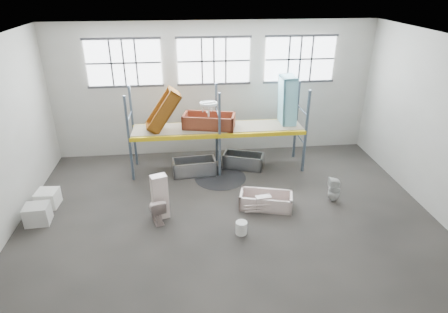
{
  "coord_description": "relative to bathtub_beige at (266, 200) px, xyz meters",
  "views": [
    {
      "loc": [
        -1.12,
        -8.86,
        6.41
      ],
      "look_at": [
        0.0,
        1.5,
        1.4
      ],
      "focal_mm": 30.35,
      "sensor_mm": 36.0,
      "label": 1
    }
  ],
  "objects": [
    {
      "name": "floor",
      "position": [
        -1.2,
        -0.72,
        -0.28
      ],
      "size": [
        12.0,
        10.0,
        0.1
      ],
      "primitive_type": "cube",
      "color": "#4E4843",
      "rests_on": "ground"
    },
    {
      "name": "ceiling",
      "position": [
        -1.2,
        -0.72,
        4.82
      ],
      "size": [
        12.0,
        10.0,
        0.1
      ],
      "primitive_type": "cube",
      "color": "silver",
      "rests_on": "ground"
    },
    {
      "name": "wall_back",
      "position": [
        -1.2,
        4.33,
        2.27
      ],
      "size": [
        12.0,
        0.1,
        5.0
      ],
      "primitive_type": "cube",
      "color": "#B6B3A8",
      "rests_on": "ground"
    },
    {
      "name": "wall_front",
      "position": [
        -1.2,
        -5.77,
        2.27
      ],
      "size": [
        12.0,
        0.1,
        5.0
      ],
      "primitive_type": "cube",
      "color": "#B5B2A7",
      "rests_on": "ground"
    },
    {
      "name": "window_left",
      "position": [
        -4.4,
        4.22,
        3.37
      ],
      "size": [
        2.6,
        0.04,
        1.6
      ],
      "primitive_type": "cube",
      "color": "white",
      "rests_on": "wall_back"
    },
    {
      "name": "window_mid",
      "position": [
        -1.2,
        4.22,
        3.37
      ],
      "size": [
        2.6,
        0.04,
        1.6
      ],
      "primitive_type": "cube",
      "color": "white",
      "rests_on": "wall_back"
    },
    {
      "name": "window_right",
      "position": [
        2.0,
        4.22,
        3.37
      ],
      "size": [
        2.6,
        0.04,
        1.6
      ],
      "primitive_type": "cube",
      "color": "white",
      "rests_on": "wall_back"
    },
    {
      "name": "rack_upright_la",
      "position": [
        -4.2,
        2.18,
        1.27
      ],
      "size": [
        0.08,
        0.08,
        3.0
      ],
      "primitive_type": "cube",
      "color": "slate",
      "rests_on": "floor"
    },
    {
      "name": "rack_upright_lb",
      "position": [
        -4.2,
        3.38,
        1.27
      ],
      "size": [
        0.08,
        0.08,
        3.0
      ],
      "primitive_type": "cube",
      "color": "slate",
      "rests_on": "floor"
    },
    {
      "name": "rack_upright_ma",
      "position": [
        -1.2,
        2.18,
        1.27
      ],
      "size": [
        0.08,
        0.08,
        3.0
      ],
      "primitive_type": "cube",
      "color": "slate",
      "rests_on": "floor"
    },
    {
      "name": "rack_upright_mb",
      "position": [
        -1.2,
        3.38,
        1.27
      ],
      "size": [
        0.08,
        0.08,
        3.0
      ],
      "primitive_type": "cube",
      "color": "slate",
      "rests_on": "floor"
    },
    {
      "name": "rack_upright_ra",
      "position": [
        1.8,
        2.18,
        1.27
      ],
      "size": [
        0.08,
        0.08,
        3.0
      ],
      "primitive_type": "cube",
      "color": "slate",
      "rests_on": "floor"
    },
    {
      "name": "rack_upright_rb",
      "position": [
        1.8,
        3.38,
        1.27
      ],
      "size": [
        0.08,
        0.08,
        3.0
      ],
      "primitive_type": "cube",
      "color": "slate",
      "rests_on": "floor"
    },
    {
      "name": "rack_beam_front",
      "position": [
        -1.2,
        2.18,
        1.27
      ],
      "size": [
        6.0,
        0.1,
        0.14
      ],
      "primitive_type": "cube",
      "color": "yellow",
      "rests_on": "floor"
    },
    {
      "name": "rack_beam_back",
      "position": [
        -1.2,
        3.38,
        1.27
      ],
      "size": [
        6.0,
        0.1,
        0.14
      ],
      "primitive_type": "cube",
      "color": "yellow",
      "rests_on": "floor"
    },
    {
      "name": "shelf_deck",
      "position": [
        -1.2,
        2.78,
        1.35
      ],
      "size": [
        5.9,
        1.1,
        0.03
      ],
      "primitive_type": "cube",
      "color": "gray",
      "rests_on": "floor"
    },
    {
      "name": "wet_patch",
      "position": [
        -1.2,
        1.98,
        -0.23
      ],
      "size": [
        1.8,
        1.8,
        0.0
      ],
      "primitive_type": "cylinder",
      "color": "black",
      "rests_on": "floor"
    },
    {
      "name": "bathtub_beige",
      "position": [
        0.0,
        0.0,
        0.0
      ],
      "size": [
        1.7,
        1.11,
        0.46
      ],
      "primitive_type": null,
      "rotation": [
        0.0,
        0.0,
        -0.26
      ],
      "color": "beige",
      "rests_on": "floor"
    },
    {
      "name": "cistern_spare",
      "position": [
        -0.13,
        -0.2,
        0.05
      ],
      "size": [
        0.49,
        0.28,
        0.44
      ],
      "primitive_type": "cube",
      "rotation": [
        0.0,
        0.0,
        0.13
      ],
      "color": "beige",
      "rests_on": "bathtub_beige"
    },
    {
      "name": "sink_in_tub",
      "position": [
        -0.6,
        -0.06,
        -0.07
      ],
      "size": [
        0.51,
        0.51,
        0.14
      ],
      "primitive_type": "imported",
      "rotation": [
        0.0,
        0.0,
        -0.36
      ],
      "color": "beige",
      "rests_on": "bathtub_beige"
    },
    {
      "name": "toilet_beige",
      "position": [
        -3.26,
        -0.37,
        0.16
      ],
      "size": [
        0.64,
        0.85,
        0.78
      ],
      "primitive_type": "imported",
      "rotation": [
        0.0,
        0.0,
        3.43
      ],
      "color": "#C5ACA6",
      "rests_on": "floor"
    },
    {
      "name": "cistern_tall",
      "position": [
        -3.14,
        -0.2,
        0.46
      ],
      "size": [
        0.51,
        0.42,
        1.37
      ],
      "primitive_type": "cube",
      "rotation": [
        0.0,
        0.0,
        0.33
      ],
      "color": "beige",
      "rests_on": "floor"
    },
    {
      "name": "toilet_white",
      "position": [
        2.18,
        0.12,
        0.17
      ],
      "size": [
        0.39,
        0.39,
        0.79
      ],
      "primitive_type": "imported",
      "rotation": [
        0.0,
        0.0,
        -1.66
      ],
      "color": "silver",
      "rests_on": "floor"
    },
    {
      "name": "steel_tub_left",
      "position": [
        -2.08,
        2.37,
        0.04
      ],
      "size": [
        1.55,
        0.82,
        0.55
      ],
      "primitive_type": null,
      "rotation": [
        0.0,
        0.0,
        0.08
      ],
      "color": "#B0B2B8",
      "rests_on": "floor"
    },
    {
      "name": "steel_tub_right",
      "position": [
        -0.27,
        2.72,
        0.03
      ],
      "size": [
        1.58,
        1.11,
        0.53
      ],
      "primitive_type": null,
      "rotation": [
        0.0,
        0.0,
        -0.34
      ],
      "color": "#979A9E",
      "rests_on": "floor"
    },
    {
      "name": "rust_tub_flat",
      "position": [
        -1.5,
        2.79,
        1.59
      ],
      "size": [
        1.92,
        1.21,
        0.5
      ],
      "primitive_type": null,
      "rotation": [
        0.0,
        0.0,
        -0.23
      ],
      "color": "brown",
      "rests_on": "shelf_deck"
    },
    {
      "name": "rust_tub_tilted",
      "position": [
        -3.05,
        2.71,
        2.06
      ],
      "size": [
        1.33,
        0.88,
        1.52
      ],
      "primitive_type": null,
      "rotation": [
        0.0,
        -0.96,
        0.13
      ],
      "color": "#9C5812",
      "rests_on": "shelf_deck"
    },
    {
      "name": "sink_on_shelf",
      "position": [
        -1.53,
        2.57,
        1.86
      ],
      "size": [
        0.67,
        0.56,
        0.52
      ],
      "primitive_type": "imported",
      "rotation": [
        0.0,
        0.0,
        0.19
      ],
      "color": "silver",
      "rests_on": "rust_tub_flat"
    },
    {
      "name": "blue_tub_upright",
      "position": [
        1.29,
        2.97,
        2.16
      ],
      "size": [
        0.57,
        0.84,
        1.8
      ],
      "primitive_type": null,
      "rotation": [
        0.0,
        1.54,
        -0.01
      ],
      "color": "#81D1E3",
      "rests_on": "shelf_deck"
    },
    {
      "name": "bucket",
      "position": [
        -0.93,
        -1.23,
        -0.05
      ],
      "size": [
        0.32,
        0.32,
        0.37
      ],
      "primitive_type": "cylinder",
      "rotation": [
        0.0,
        0.0,
        0.02
      ],
      "color": "silver",
      "rests_on": "floor"
    },
    {
      "name": "carton_near",
      "position": [
        -6.62,
        -0.1,
        0.05
      ],
      "size": [
        0.69,
        0.6,
        0.56
      ],
      "primitive_type": "cube",
      "rotation": [
        0.0,
        0.0,
        0.06
      ],
      "color": "beige",
      "rests_on": "floor"
    },
    {
      "name": "carton_far",
      "position": [
        -6.61,
        0.79,
        0.02
      ],
      "size": [
        0.65,
        0.65,
        0.51
      ],
      "primitive_type": "cube",
      "rotation": [
        0.0,
        0.0,
        -0.07
      ],
      "color": "white",
      "rests_on": "floor"
    }
  ]
}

